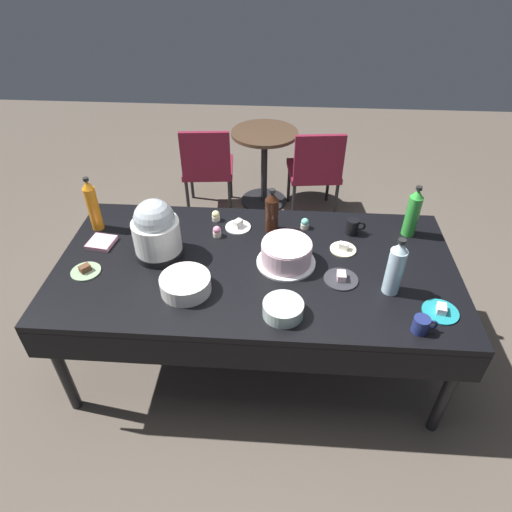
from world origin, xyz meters
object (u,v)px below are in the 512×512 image
glass_salad_bowl (283,309)px  dessert_plate_sage (86,271)px  dessert_plate_white (238,226)px  coffee_mug_navy (422,325)px  potluck_table (256,272)px  cupcake_rose (305,224)px  cupcake_cocoa (217,232)px  maroon_chair_right (315,168)px  dessert_plate_teal (441,311)px  slow_cooker (156,231)px  cupcake_berry (216,216)px  soda_bottle_lime_soda (413,213)px  soda_bottle_cola (272,212)px  soda_bottle_water (395,268)px  coffee_mug_black (353,227)px  round_cafe_table (264,155)px  dessert_plate_cream (343,248)px  frosted_layer_cake (286,254)px  maroon_chair_left (207,165)px  soda_bottle_orange_juice (93,205)px  ceramic_snack_bowl (186,284)px  dessert_plate_charcoal (341,278)px

glass_salad_bowl → dessert_plate_sage: size_ratio=1.25×
dessert_plate_white → coffee_mug_navy: 1.21m
potluck_table → dessert_plate_white: dessert_plate_white is taller
cupcake_rose → cupcake_cocoa: same height
cupcake_rose → maroon_chair_right: 1.33m
dessert_plate_teal → slow_cooker: bearing=166.2°
cupcake_berry → soda_bottle_lime_soda: soda_bottle_lime_soda is taller
soda_bottle_cola → soda_bottle_water: bearing=-38.7°
coffee_mug_black → round_cafe_table: bearing=111.4°
dessert_plate_teal → soda_bottle_lime_soda: 0.67m
slow_cooker → dessert_plate_cream: 1.05m
soda_bottle_cola → cupcake_berry: bearing=167.4°
soda_bottle_water → maroon_chair_right: 1.89m
soda_bottle_lime_soda → frosted_layer_cake: bearing=-155.8°
dessert_plate_sage → dessert_plate_teal: bearing=-5.6°
frosted_layer_cake → maroon_chair_right: 1.69m
maroon_chair_left → maroon_chair_right: size_ratio=1.00×
dessert_plate_white → dessert_plate_cream: bearing=-16.2°
cupcake_berry → soda_bottle_orange_juice: soda_bottle_orange_juice is taller
glass_salad_bowl → ceramic_snack_bowl: size_ratio=0.77×
slow_cooker → glass_salad_bowl: size_ratio=1.76×
cupcake_cocoa → maroon_chair_left: maroon_chair_left is taller
soda_bottle_orange_juice → dessert_plate_sage: bearing=-79.7°
dessert_plate_white → soda_bottle_orange_juice: bearing=-176.0°
dessert_plate_sage → coffee_mug_black: (1.47, 0.46, 0.04)m
ceramic_snack_bowl → soda_bottle_water: bearing=3.8°
dessert_plate_charcoal → coffee_mug_navy: size_ratio=1.57×
dessert_plate_cream → soda_bottle_orange_juice: (-1.47, 0.12, 0.15)m
coffee_mug_black → coffee_mug_navy: size_ratio=1.00×
dessert_plate_charcoal → cupcake_rose: 0.50m
coffee_mug_black → cupcake_rose: bearing=172.6°
glass_salad_bowl → dessert_plate_cream: size_ratio=1.33×
dessert_plate_charcoal → soda_bottle_lime_soda: 0.64m
dessert_plate_charcoal → cupcake_berry: size_ratio=2.69×
ceramic_snack_bowl → soda_bottle_orange_juice: bearing=141.1°
coffee_mug_navy → cupcake_cocoa: bearing=146.8°
glass_salad_bowl → soda_bottle_lime_soda: soda_bottle_lime_soda is taller
cupcake_cocoa → coffee_mug_navy: bearing=-33.2°
dessert_plate_sage → round_cafe_table: dessert_plate_sage is taller
slow_cooker → round_cafe_table: 1.94m
glass_salad_bowl → cupcake_cocoa: (-0.40, 0.62, -0.00)m
potluck_table → dessert_plate_cream: dessert_plate_cream is taller
ceramic_snack_bowl → maroon_chair_right: 2.06m
dessert_plate_sage → dessert_plate_white: (0.78, 0.47, 0.00)m
maroon_chair_left → maroon_chair_right: 0.95m
soda_bottle_cola → coffee_mug_black: (0.49, -0.01, -0.08)m
cupcake_rose → soda_bottle_lime_soda: soda_bottle_lime_soda is taller
cupcake_rose → round_cafe_table: cupcake_rose is taller
potluck_table → coffee_mug_black: size_ratio=18.99×
frosted_layer_cake → dessert_plate_sage: frosted_layer_cake is taller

